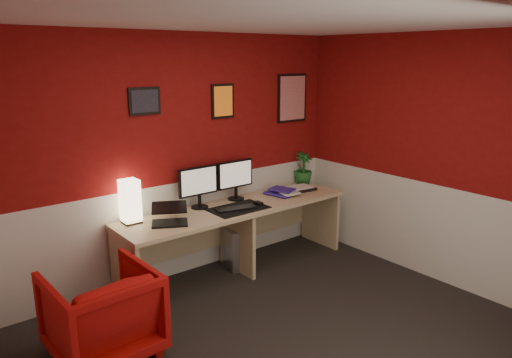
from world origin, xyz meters
name	(u,v)px	position (x,y,z in m)	size (l,w,h in m)	color
ground	(291,346)	(0.00, 0.00, 0.00)	(4.00, 3.50, 0.01)	black
ceiling	(298,20)	(0.00, 0.00, 2.50)	(4.00, 3.50, 0.01)	white
wall_back	(176,159)	(0.00, 1.75, 1.25)	(4.00, 0.01, 2.50)	maroon
wall_right	(442,161)	(2.00, 0.00, 1.25)	(0.01, 3.50, 2.50)	maroon
wainscot_back	(180,228)	(0.00, 1.75, 0.50)	(4.00, 0.01, 1.00)	silver
wainscot_right	(435,232)	(2.00, 0.00, 0.50)	(0.01, 3.50, 1.00)	silver
desk	(237,239)	(0.50, 1.41, 0.36)	(2.60, 0.65, 0.73)	tan
shoji_lamp	(130,203)	(-0.59, 1.61, 0.93)	(0.16, 0.16, 0.40)	#FFE5B2
laptop	(169,213)	(-0.32, 1.35, 0.84)	(0.33, 0.23, 0.22)	black
monitor_left	(199,181)	(0.17, 1.60, 1.02)	(0.45, 0.06, 0.58)	black
monitor_right	(236,174)	(0.64, 1.61, 1.02)	(0.45, 0.06, 0.58)	black
desk_mat	(238,208)	(0.46, 1.33, 0.73)	(0.60, 0.38, 0.01)	black
keyboard	(236,208)	(0.42, 1.32, 0.74)	(0.42, 0.14, 0.02)	black
mouse	(258,203)	(0.70, 1.30, 0.75)	(0.06, 0.10, 0.03)	black
book_bottom	(274,196)	(1.03, 1.42, 0.74)	(0.23, 0.31, 0.03)	#322199
book_middle	(279,193)	(1.09, 1.41, 0.77)	(0.21, 0.29, 0.02)	silver
book_top	(278,192)	(1.07, 1.40, 0.79)	(0.19, 0.26, 0.02)	#322199
zen_tray	(299,189)	(1.45, 1.45, 0.74)	(0.35, 0.25, 0.03)	black
potted_plant	(303,168)	(1.69, 1.64, 0.93)	(0.22, 0.22, 0.40)	#19591E
pc_tower	(233,246)	(0.56, 1.55, 0.23)	(0.20, 0.45, 0.45)	#99999E
armchair	(102,313)	(-1.21, 0.83, 0.35)	(0.75, 0.77, 0.70)	#C10A07
art_left	(145,101)	(-0.32, 1.74, 1.85)	(0.32, 0.02, 0.26)	black
art_center	(223,101)	(0.57, 1.74, 1.80)	(0.28, 0.02, 0.36)	orange
art_right	(292,98)	(1.57, 1.74, 1.78)	(0.44, 0.02, 0.56)	red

